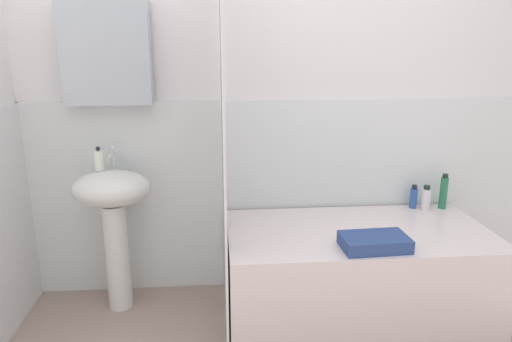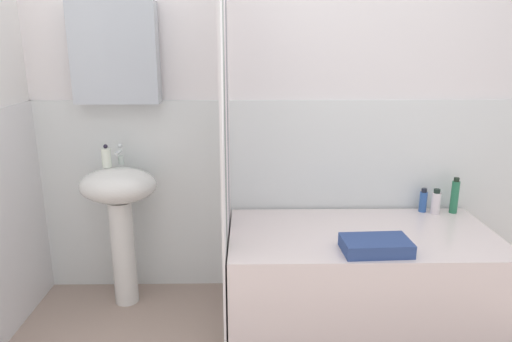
% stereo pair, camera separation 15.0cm
% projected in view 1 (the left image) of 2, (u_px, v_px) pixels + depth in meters
% --- Properties ---
extents(wall_back_tiled, '(3.60, 0.18, 2.40)m').
position_uv_depth(wall_back_tiled, '(274.00, 110.00, 2.79)').
color(wall_back_tiled, white).
rests_on(wall_back_tiled, ground_plane).
extents(sink, '(0.44, 0.34, 0.84)m').
position_uv_depth(sink, '(113.00, 209.00, 2.63)').
color(sink, silver).
rests_on(sink, ground_plane).
extents(faucet, '(0.03, 0.12, 0.12)m').
position_uv_depth(faucet, '(112.00, 157.00, 2.63)').
color(faucet, silver).
rests_on(faucet, sink).
extents(soap_dispenser, '(0.05, 0.05, 0.13)m').
position_uv_depth(soap_dispenser, '(99.00, 160.00, 2.58)').
color(soap_dispenser, white).
rests_on(soap_dispenser, sink).
extents(bathtub, '(1.46, 0.75, 0.52)m').
position_uv_depth(bathtub, '(356.00, 272.00, 2.66)').
color(bathtub, silver).
rests_on(bathtub, ground_plane).
extents(shower_curtain, '(0.01, 0.75, 2.00)m').
position_uv_depth(shower_curtain, '(223.00, 148.00, 2.40)').
color(shower_curtain, white).
rests_on(shower_curtain, ground_plane).
extents(shampoo_bottle, '(0.05, 0.05, 0.22)m').
position_uv_depth(shampoo_bottle, '(443.00, 192.00, 2.90)').
color(shampoo_bottle, '#297550').
rests_on(shampoo_bottle, bathtub).
extents(body_wash_bottle, '(0.05, 0.05, 0.16)m').
position_uv_depth(body_wash_bottle, '(426.00, 198.00, 2.88)').
color(body_wash_bottle, white).
rests_on(body_wash_bottle, bathtub).
extents(conditioner_bottle, '(0.05, 0.05, 0.15)m').
position_uv_depth(conditioner_bottle, '(413.00, 197.00, 2.91)').
color(conditioner_bottle, '#305AA6').
rests_on(conditioner_bottle, bathtub).
extents(towel_folded, '(0.34, 0.22, 0.07)m').
position_uv_depth(towel_folded, '(375.00, 242.00, 2.34)').
color(towel_folded, '#2F4781').
rests_on(towel_folded, bathtub).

